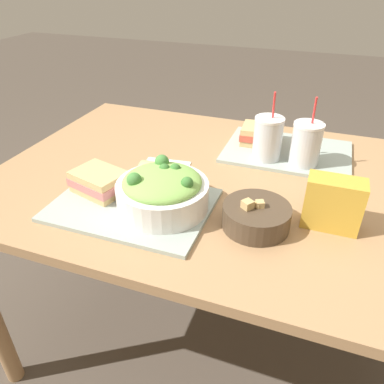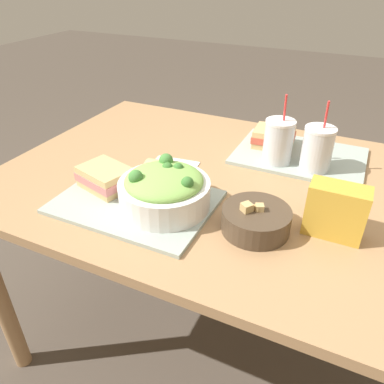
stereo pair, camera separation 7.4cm
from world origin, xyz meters
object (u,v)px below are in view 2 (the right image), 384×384
object	(u,v)px
soup_bowl	(256,219)
drink_cup_dark	(278,143)
sandwich_far	(274,137)
drink_cup_red	(317,150)
napkin_folded	(174,166)
chip_bag	(336,211)
baguette_near	(169,174)
sandwich_near	(105,177)
salad_bowl	(164,189)

from	to	relation	value
soup_bowl	drink_cup_dark	size ratio (longest dim) A/B	0.76
sandwich_far	drink_cup_dark	distance (m)	0.13
sandwich_far	drink_cup_red	xyz separation A→B (m)	(0.17, -0.12, 0.03)
soup_bowl	napkin_folded	world-z (taller)	soup_bowl
napkin_folded	soup_bowl	bearing A→B (deg)	-31.85
soup_bowl	drink_cup_dark	bearing A→B (deg)	96.64
drink_cup_red	chip_bag	size ratio (longest dim) A/B	1.62
drink_cup_dark	soup_bowl	bearing A→B (deg)	-83.36
baguette_near	sandwich_far	world-z (taller)	baguette_near
baguette_near	drink_cup_dark	xyz separation A→B (m)	(0.25, 0.29, 0.03)
sandwich_near	sandwich_far	distance (m)	0.62
chip_bag	salad_bowl	bearing A→B (deg)	-168.75
napkin_folded	salad_bowl	bearing A→B (deg)	-67.64
baguette_near	chip_bag	distance (m)	0.47
salad_bowl	drink_cup_dark	bearing A→B (deg)	62.05
sandwich_far	chip_bag	size ratio (longest dim) A/B	1.06
drink_cup_dark	drink_cup_red	world-z (taller)	drink_cup_dark
soup_bowl	baguette_near	distance (m)	0.31
salad_bowl	drink_cup_red	bearing A→B (deg)	49.77
salad_bowl	chip_bag	size ratio (longest dim) A/B	1.77
salad_bowl	chip_bag	xyz separation A→B (m)	(0.43, 0.08, 0.00)
soup_bowl	baguette_near	world-z (taller)	baguette_near
drink_cup_dark	drink_cup_red	xyz separation A→B (m)	(0.12, 0.00, -0.00)
sandwich_near	drink_cup_red	bearing A→B (deg)	50.68
sandwich_near	drink_cup_dark	size ratio (longest dim) A/B	0.76
sandwich_far	drink_cup_red	bearing A→B (deg)	-38.86
sandwich_near	drink_cup_dark	distance (m)	0.56
sandwich_near	baguette_near	xyz separation A→B (m)	(0.17, 0.09, 0.00)
soup_bowl	sandwich_near	world-z (taller)	soup_bowl
soup_bowl	drink_cup_red	distance (m)	0.39
sandwich_far	soup_bowl	bearing A→B (deg)	-84.18
chip_bag	napkin_folded	world-z (taller)	chip_bag
chip_bag	drink_cup_dark	bearing A→B (deg)	125.83
sandwich_near	baguette_near	distance (m)	0.19
baguette_near	drink_cup_dark	distance (m)	0.38
drink_cup_red	chip_bag	distance (m)	0.32
salad_bowl	napkin_folded	distance (m)	0.26
sandwich_near	baguette_near	world-z (taller)	baguette_near
baguette_near	drink_cup_red	distance (m)	0.47
salad_bowl	soup_bowl	world-z (taller)	salad_bowl
soup_bowl	drink_cup_red	bearing A→B (deg)	77.99
salad_bowl	drink_cup_dark	xyz separation A→B (m)	(0.21, 0.39, 0.01)
sandwich_far	napkin_folded	size ratio (longest dim) A/B	0.91
soup_bowl	sandwich_far	bearing A→B (deg)	99.81
baguette_near	drink_cup_red	xyz separation A→B (m)	(0.37, 0.29, 0.03)
drink_cup_red	chip_bag	xyz separation A→B (m)	(0.10, -0.31, -0.01)
baguette_near	drink_cup_dark	bearing A→B (deg)	-43.43
drink_cup_dark	chip_bag	bearing A→B (deg)	-54.38
baguette_near	soup_bowl	bearing A→B (deg)	-109.29
salad_bowl	sandwich_near	xyz separation A→B (m)	(-0.21, 0.01, -0.02)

